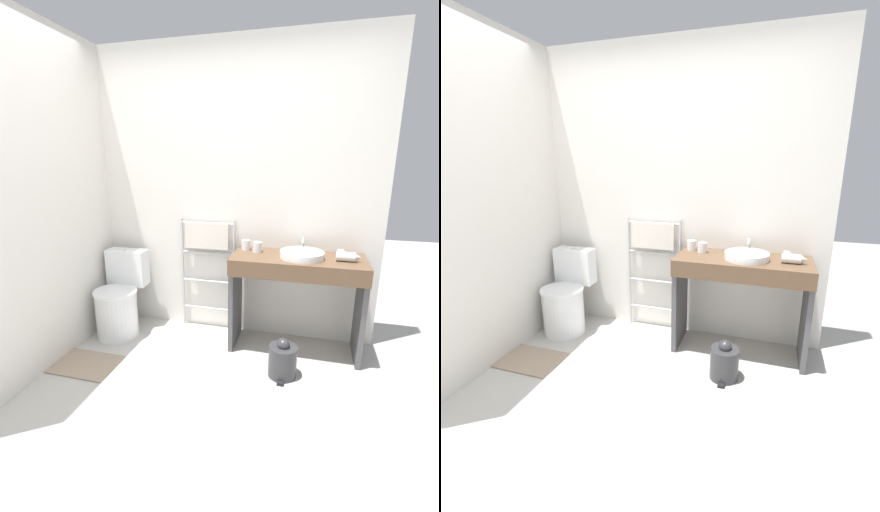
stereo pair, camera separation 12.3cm
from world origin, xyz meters
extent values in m
plane|color=#B2AFA8|center=(0.00, 0.00, 0.00)|extent=(12.00, 12.00, 0.00)
cube|color=silver|center=(0.00, 1.56, 1.27)|extent=(2.63, 0.12, 2.55)
cube|color=silver|center=(-1.25, 0.75, 1.27)|extent=(0.12, 2.22, 2.55)
cylinder|color=white|center=(-0.95, 1.09, 0.21)|extent=(0.38, 0.38, 0.42)
cylinder|color=white|center=(-0.95, 1.09, 0.43)|extent=(0.39, 0.39, 0.02)
cube|color=white|center=(-0.95, 1.33, 0.59)|extent=(0.38, 0.16, 0.34)
cylinder|color=silver|center=(-0.95, 1.33, 0.77)|extent=(0.05, 0.05, 0.01)
cylinder|color=silver|center=(-0.44, 1.47, 0.54)|extent=(0.02, 0.02, 1.07)
cylinder|color=silver|center=(0.06, 1.47, 0.54)|extent=(0.02, 0.02, 1.07)
cylinder|color=silver|center=(-0.19, 1.47, 0.19)|extent=(0.50, 0.02, 0.02)
cylinder|color=silver|center=(-0.19, 1.47, 0.47)|extent=(0.50, 0.02, 0.02)
cylinder|color=silver|center=(-0.19, 1.47, 0.75)|extent=(0.50, 0.02, 0.02)
cylinder|color=silver|center=(-0.19, 1.47, 1.03)|extent=(0.50, 0.02, 0.02)
cube|color=silver|center=(-0.19, 1.44, 0.92)|extent=(0.41, 0.04, 0.24)
cube|color=brown|center=(0.64, 1.26, 0.81)|extent=(1.07, 0.47, 0.03)
cube|color=brown|center=(0.64, 1.04, 0.74)|extent=(1.07, 0.02, 0.10)
cube|color=#4C4C4F|center=(0.13, 1.26, 0.40)|extent=(0.04, 0.40, 0.79)
cube|color=#4C4C4F|center=(1.15, 1.26, 0.40)|extent=(0.04, 0.40, 0.79)
cylinder|color=white|center=(0.67, 1.24, 0.86)|extent=(0.35, 0.35, 0.06)
cylinder|color=silver|center=(0.67, 1.24, 0.88)|extent=(0.28, 0.28, 0.01)
cylinder|color=silver|center=(0.67, 1.45, 0.89)|extent=(0.02, 0.02, 0.12)
cylinder|color=silver|center=(0.67, 1.40, 0.94)|extent=(0.02, 0.09, 0.02)
cylinder|color=white|center=(0.19, 1.39, 0.87)|extent=(0.07, 0.07, 0.09)
cylinder|color=white|center=(0.29, 1.34, 0.87)|extent=(0.07, 0.07, 0.09)
cylinder|color=white|center=(1.00, 1.24, 0.87)|extent=(0.14, 0.07, 0.07)
cone|color=silver|center=(1.09, 1.24, 0.87)|extent=(0.05, 0.06, 0.06)
cube|color=white|center=(0.97, 1.32, 0.87)|extent=(0.04, 0.09, 0.05)
cylinder|color=#333335|center=(0.58, 0.85, 0.12)|extent=(0.21, 0.21, 0.25)
sphere|color=#333335|center=(0.58, 0.85, 0.26)|extent=(0.10, 0.10, 0.10)
cube|color=black|center=(0.58, 0.73, 0.01)|extent=(0.05, 0.04, 0.02)
cube|color=gray|center=(-0.98, 0.58, 0.01)|extent=(0.56, 0.36, 0.01)
camera|label=1|loc=(0.71, -1.46, 1.59)|focal=24.00mm
camera|label=2|loc=(0.83, -1.43, 1.59)|focal=24.00mm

